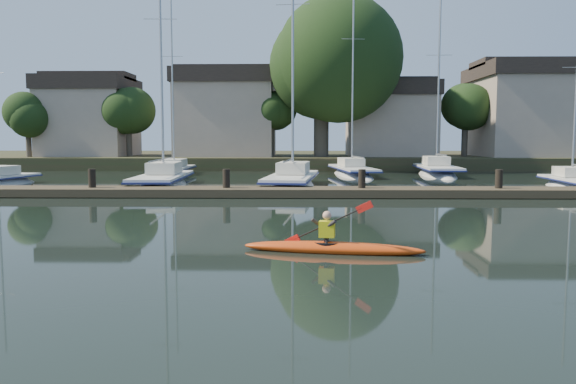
{
  "coord_description": "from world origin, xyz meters",
  "views": [
    {
      "loc": [
        0.24,
        -10.72,
        2.61
      ],
      "look_at": [
        -0.05,
        3.67,
        1.2
      ],
      "focal_mm": 35.0,
      "sensor_mm": 36.0,
      "label": 1
    }
  ],
  "objects_px": {
    "kayak": "(332,245)",
    "dock": "(294,192)",
    "sailboat_4": "(573,192)",
    "sailboat_5": "(174,178)",
    "sailboat_7": "(437,179)",
    "sailboat_6": "(352,178)",
    "sailboat_1": "(163,191)",
    "sailboat_2": "(292,191)"
  },
  "relations": [
    {
      "from": "kayak",
      "to": "dock",
      "type": "distance_m",
      "value": 12.19
    },
    {
      "from": "sailboat_4",
      "to": "sailboat_5",
      "type": "relative_size",
      "value": 0.78
    },
    {
      "from": "sailboat_5",
      "to": "sailboat_4",
      "type": "bearing_deg",
      "value": -22.16
    },
    {
      "from": "sailboat_7",
      "to": "dock",
      "type": "bearing_deg",
      "value": -122.23
    },
    {
      "from": "sailboat_4",
      "to": "sailboat_6",
      "type": "distance_m",
      "value": 13.91
    },
    {
      "from": "sailboat_4",
      "to": "sailboat_7",
      "type": "height_order",
      "value": "sailboat_7"
    },
    {
      "from": "sailboat_1",
      "to": "sailboat_7",
      "type": "xyz_separation_m",
      "value": [
        16.52,
        9.21,
        -0.01
      ]
    },
    {
      "from": "kayak",
      "to": "sailboat_2",
      "type": "relative_size",
      "value": 0.26
    },
    {
      "from": "sailboat_1",
      "to": "sailboat_4",
      "type": "relative_size",
      "value": 1.4
    },
    {
      "from": "sailboat_7",
      "to": "sailboat_4",
      "type": "bearing_deg",
      "value": -60.63
    },
    {
      "from": "sailboat_1",
      "to": "kayak",
      "type": "bearing_deg",
      "value": -67.14
    },
    {
      "from": "kayak",
      "to": "sailboat_5",
      "type": "relative_size",
      "value": 0.3
    },
    {
      "from": "sailboat_1",
      "to": "sailboat_6",
      "type": "xyz_separation_m",
      "value": [
        10.76,
        9.03,
        0.02
      ]
    },
    {
      "from": "sailboat_4",
      "to": "sailboat_7",
      "type": "distance_m",
      "value": 10.49
    },
    {
      "from": "sailboat_2",
      "to": "sailboat_4",
      "type": "distance_m",
      "value": 14.41
    },
    {
      "from": "kayak",
      "to": "sailboat_1",
      "type": "bearing_deg",
      "value": 124.74
    },
    {
      "from": "dock",
      "to": "sailboat_1",
      "type": "distance_m",
      "value": 8.2
    },
    {
      "from": "sailboat_1",
      "to": "sailboat_2",
      "type": "relative_size",
      "value": 0.93
    },
    {
      "from": "dock",
      "to": "sailboat_5",
      "type": "bearing_deg",
      "value": 122.11
    },
    {
      "from": "kayak",
      "to": "sailboat_4",
      "type": "relative_size",
      "value": 0.39
    },
    {
      "from": "sailboat_1",
      "to": "sailboat_5",
      "type": "relative_size",
      "value": 1.08
    },
    {
      "from": "sailboat_5",
      "to": "sailboat_7",
      "type": "bearing_deg",
      "value": 0.66
    },
    {
      "from": "kayak",
      "to": "sailboat_1",
      "type": "distance_m",
      "value": 18.33
    },
    {
      "from": "kayak",
      "to": "sailboat_1",
      "type": "height_order",
      "value": "sailboat_1"
    },
    {
      "from": "dock",
      "to": "sailboat_4",
      "type": "distance_m",
      "value": 14.88
    },
    {
      "from": "sailboat_2",
      "to": "sailboat_6",
      "type": "bearing_deg",
      "value": 71.91
    },
    {
      "from": "sailboat_2",
      "to": "sailboat_7",
      "type": "bearing_deg",
      "value": 49.05
    },
    {
      "from": "dock",
      "to": "sailboat_4",
      "type": "relative_size",
      "value": 3.17
    },
    {
      "from": "dock",
      "to": "sailboat_5",
      "type": "height_order",
      "value": "sailboat_5"
    },
    {
      "from": "sailboat_1",
      "to": "sailboat_2",
      "type": "xyz_separation_m",
      "value": [
        6.77,
        0.09,
        0.0
      ]
    },
    {
      "from": "kayak",
      "to": "sailboat_4",
      "type": "distance_m",
      "value": 21.07
    },
    {
      "from": "sailboat_1",
      "to": "sailboat_5",
      "type": "distance_m",
      "value": 9.06
    },
    {
      "from": "sailboat_2",
      "to": "sailboat_5",
      "type": "distance_m",
      "value": 12.08
    },
    {
      "from": "sailboat_6",
      "to": "sailboat_4",
      "type": "bearing_deg",
      "value": -47.96
    },
    {
      "from": "sailboat_1",
      "to": "sailboat_5",
      "type": "bearing_deg",
      "value": 96.55
    },
    {
      "from": "dock",
      "to": "sailboat_6",
      "type": "height_order",
      "value": "sailboat_6"
    },
    {
      "from": "sailboat_4",
      "to": "sailboat_5",
      "type": "bearing_deg",
      "value": 161.67
    },
    {
      "from": "sailboat_1",
      "to": "sailboat_7",
      "type": "distance_m",
      "value": 18.92
    },
    {
      "from": "kayak",
      "to": "sailboat_7",
      "type": "xyz_separation_m",
      "value": [
        8.63,
        25.75,
        -0.37
      ]
    },
    {
      "from": "sailboat_4",
      "to": "sailboat_2",
      "type": "bearing_deg",
      "value": -177.46
    },
    {
      "from": "dock",
      "to": "sailboat_7",
      "type": "bearing_deg",
      "value": 54.76
    },
    {
      "from": "kayak",
      "to": "sailboat_6",
      "type": "xyz_separation_m",
      "value": [
        2.87,
        25.57,
        -0.34
      ]
    }
  ]
}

